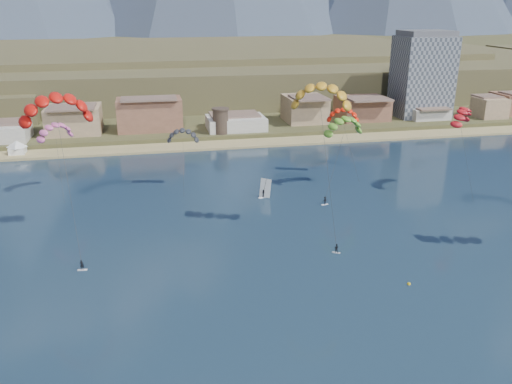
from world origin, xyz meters
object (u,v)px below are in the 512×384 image
(buoy, at_px, (409,284))
(windsurfer, at_px, (264,192))
(watchtower, at_px, (221,121))
(kitesurfer_green, at_px, (344,123))
(kitesurfer_yellow, at_px, (321,92))
(apartment_tower, at_px, (422,75))
(kitesurfer_red, at_px, (55,103))

(buoy, bearing_deg, windsurfer, 107.48)
(watchtower, bearing_deg, kitesurfer_green, -68.44)
(watchtower, distance_m, buoy, 105.27)
(watchtower, xyz_separation_m, kitesurfer_yellow, (7.54, -80.63, 21.68))
(apartment_tower, bearing_deg, watchtower, -170.07)
(kitesurfer_yellow, distance_m, kitesurfer_green, 31.09)
(watchtower, relative_size, buoy, 14.35)
(apartment_tower, distance_m, buoy, 135.26)
(kitesurfer_yellow, relative_size, buoy, 51.79)
(apartment_tower, height_order, windsurfer, apartment_tower)
(kitesurfer_yellow, bearing_deg, watchtower, 95.34)
(kitesurfer_yellow, bearing_deg, apartment_tower, 52.56)
(kitesurfer_green, xyz_separation_m, buoy, (-6.00, -48.09, -16.19))
(watchtower, bearing_deg, kitesurfer_red, -118.10)
(kitesurfer_yellow, bearing_deg, kitesurfer_green, 59.75)
(apartment_tower, xyz_separation_m, kitesurfer_green, (-57.96, -69.77, -1.52))
(buoy, bearing_deg, apartment_tower, 61.51)
(watchtower, height_order, buoy, watchtower)
(kitesurfer_red, bearing_deg, windsurfer, 20.81)
(kitesurfer_green, height_order, windsurfer, kitesurfer_green)
(kitesurfer_green, distance_m, windsurfer, 25.25)
(kitesurfer_red, xyz_separation_m, buoy, (55.89, -29.23, -26.57))
(kitesurfer_red, xyz_separation_m, windsurfer, (41.70, 15.85, -25.24))
(kitesurfer_red, bearing_deg, watchtower, 61.90)
(kitesurfer_yellow, bearing_deg, kitesurfer_red, 172.79)
(kitesurfer_red, distance_m, kitesurfer_yellow, 47.79)
(buoy, bearing_deg, kitesurfer_red, 152.39)
(watchtower, bearing_deg, apartment_tower, 9.93)
(kitesurfer_red, height_order, windsurfer, kitesurfer_red)
(watchtower, xyz_separation_m, windsurfer, (1.85, -58.78, -4.93))
(apartment_tower, bearing_deg, windsurfer, -137.04)
(kitesurfer_red, bearing_deg, apartment_tower, 36.48)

